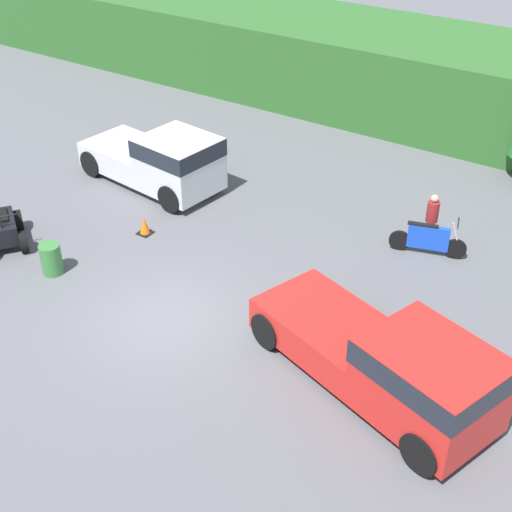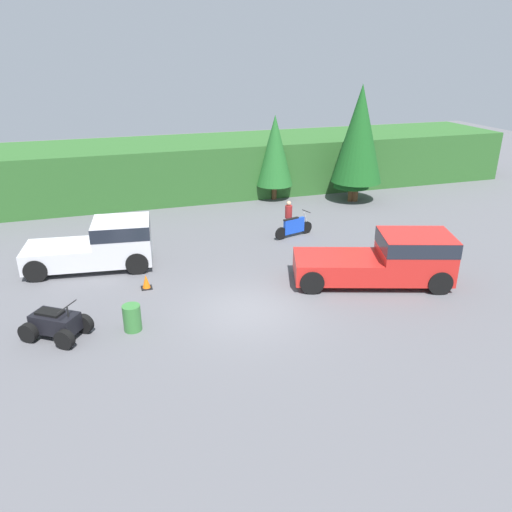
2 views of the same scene
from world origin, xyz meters
TOP-DOWN VIEW (x-y plane):
  - ground_plane at (0.00, 0.00)m, footprint 80.00×80.00m
  - hillside_backdrop at (0.00, 16.00)m, footprint 44.00×6.00m
  - pickup_truck_red at (5.82, 0.52)m, footprint 6.28×3.83m
  - pickup_truck_second at (-4.63, 5.43)m, footprint 5.27×2.73m
  - dirt_bike at (4.25, 6.47)m, footprint 2.12×0.86m
  - quad_atv at (-6.28, 0.16)m, footprint 2.28×2.09m
  - rider_person at (4.11, 6.90)m, footprint 0.39×0.39m
  - traffic_cone at (-3.21, 2.85)m, footprint 0.42×0.42m
  - steel_barrel at (-3.96, -0.12)m, footprint 0.58×0.58m

SIDE VIEW (x-z plane):
  - ground_plane at x=0.00m, z-range 0.00..0.00m
  - traffic_cone at x=-3.21m, z-range -0.02..0.53m
  - steel_barrel at x=-3.96m, z-range 0.00..0.88m
  - quad_atv at x=-6.28m, z-range -0.13..1.05m
  - dirt_bike at x=4.25m, z-range -0.11..1.06m
  - rider_person at x=4.11m, z-range 0.07..1.75m
  - pickup_truck_second at x=-4.63m, z-range 0.05..2.04m
  - pickup_truck_red at x=5.82m, z-range 0.05..2.04m
  - hillside_backdrop at x=0.00m, z-range 0.00..3.21m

